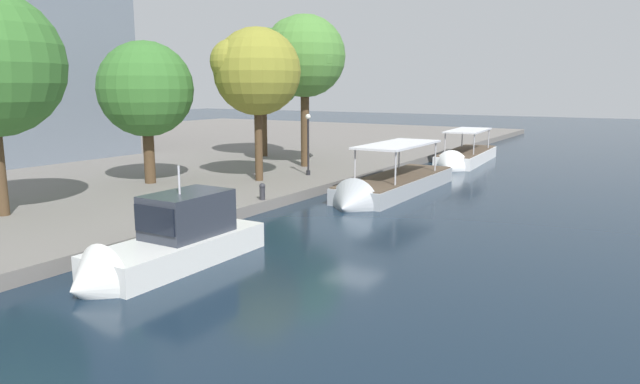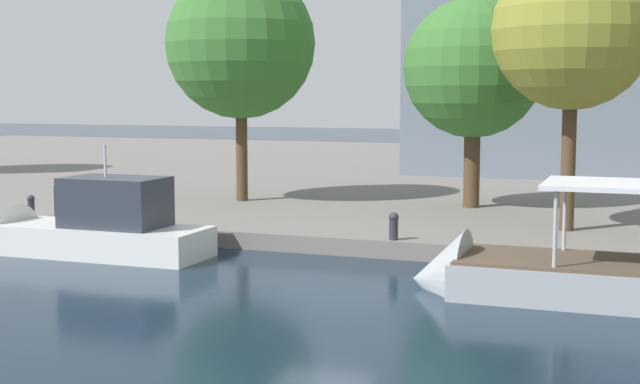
{
  "view_description": "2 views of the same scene",
  "coord_description": "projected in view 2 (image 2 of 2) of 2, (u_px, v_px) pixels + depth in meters",
  "views": [
    {
      "loc": [
        -22.59,
        -11.99,
        6.25
      ],
      "look_at": [
        1.56,
        2.82,
        1.05
      ],
      "focal_mm": 31.96,
      "sensor_mm": 36.0,
      "label": 1
    },
    {
      "loc": [
        7.92,
        -20.83,
        5.08
      ],
      "look_at": [
        -2.37,
        6.27,
        1.9
      ],
      "focal_mm": 49.55,
      "sensor_mm": 36.0,
      "label": 2
    }
  ],
  "objects": [
    {
      "name": "motor_yacht_1",
      "position": [
        88.0,
        232.0,
        28.27
      ],
      "size": [
        7.91,
        2.55,
        4.41
      ],
      "rotation": [
        0.0,
        0.0,
        3.15
      ],
      "color": "silver",
      "rests_on": "ground_plane"
    },
    {
      "name": "mooring_bollard_0",
      "position": [
        394.0,
        225.0,
        27.63
      ],
      "size": [
        0.31,
        0.31,
        0.88
      ],
      "color": "#2D2D33",
      "rests_on": "dock_promenade"
    },
    {
      "name": "ground_plane",
      "position": [
        320.0,
        294.0,
        22.71
      ],
      "size": [
        220.0,
        220.0,
        0.0
      ],
      "primitive_type": "plane",
      "color": "#142333"
    },
    {
      "name": "tree_2",
      "position": [
        570.0,
        30.0,
        29.07
      ],
      "size": [
        5.27,
        5.27,
        9.28
      ],
      "color": "#4C3823",
      "rests_on": "dock_promenade"
    },
    {
      "name": "tree_5",
      "position": [
        241.0,
        37.0,
        37.41
      ],
      "size": [
        6.36,
        6.36,
        10.01
      ],
      "color": "#4C3823",
      "rests_on": "dock_promenade"
    },
    {
      "name": "mooring_bollard_1",
      "position": [
        31.0,
        205.0,
        32.72
      ],
      "size": [
        0.28,
        0.28,
        0.84
      ],
      "color": "#2D2D33",
      "rests_on": "dock_promenade"
    },
    {
      "name": "tree_0",
      "position": [
        473.0,
        68.0,
        35.27
      ],
      "size": [
        5.6,
        5.6,
        8.41
      ],
      "color": "#4C3823",
      "rests_on": "dock_promenade"
    },
    {
      "name": "dock_promenade",
      "position": [
        513.0,
        176.0,
        53.1
      ],
      "size": [
        120.0,
        55.0,
        0.57
      ],
      "primitive_type": "cube",
      "color": "slate",
      "rests_on": "ground_plane"
    }
  ]
}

